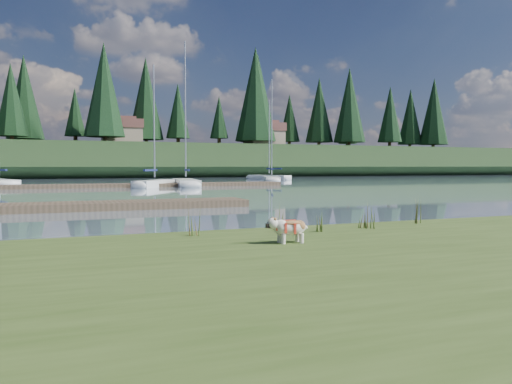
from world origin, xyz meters
name	(u,v)px	position (x,y,z in m)	size (l,w,h in m)	color
ground	(106,188)	(0.00, 30.00, 0.00)	(200.00, 200.00, 0.00)	#7F96AD
bank	(339,280)	(0.00, -6.00, 0.17)	(60.00, 9.00, 0.35)	#3E5320
ridge	(82,161)	(0.00, 73.00, 2.50)	(200.00, 20.00, 5.00)	#1D3218
bulldog	(289,227)	(0.31, -3.75, 0.64)	(0.78, 0.36, 0.47)	silver
dock_near	(47,207)	(-4.00, 9.00, 0.15)	(16.00, 2.00, 0.30)	#4C3D2C
dock_far	(131,185)	(2.00, 30.00, 0.15)	(26.00, 2.20, 0.30)	#4C3D2C
sailboat_bg_2	(158,183)	(4.21, 30.31, 0.33)	(4.91, 6.25, 10.21)	white
sailboat_bg_3	(185,182)	(6.94, 31.89, 0.32)	(2.86, 8.86, 12.71)	white
sailboat_bg_4	(271,179)	(18.39, 38.90, 0.33)	(4.02, 7.65, 11.25)	white
sailboat_bg_5	(266,177)	(21.41, 47.74, 0.32)	(4.25, 7.09, 10.32)	white
weed_0	(280,219)	(0.78, -2.33, 0.62)	(0.17, 0.14, 0.65)	#475B23
weed_1	(319,222)	(1.54, -2.61, 0.57)	(0.17, 0.14, 0.51)	#475B23
weed_2	(373,217)	(2.97, -2.51, 0.60)	(0.17, 0.14, 0.59)	#475B23
weed_3	(194,223)	(-1.06, -2.22, 0.61)	(0.17, 0.14, 0.63)	#475B23
weed_4	(363,220)	(2.76, -2.43, 0.54)	(0.17, 0.14, 0.46)	#475B23
weed_5	(419,212)	(4.58, -2.11, 0.64)	(0.17, 0.14, 0.69)	#475B23
mud_lip	(234,242)	(0.00, -1.60, 0.07)	(60.00, 0.50, 0.14)	#33281C
conifer_3	(11,100)	(-10.00, 72.00, 11.74)	(4.84, 4.84, 12.25)	#382619
conifer_4	(104,90)	(3.00, 66.00, 13.09)	(6.16, 6.16, 15.10)	#382619
conifer_5	(178,111)	(15.00, 70.00, 10.83)	(3.96, 3.96, 10.35)	#382619
conifer_6	(255,94)	(28.00, 68.00, 13.99)	(7.04, 7.04, 17.00)	#382619
conifer_7	(319,110)	(42.00, 71.00, 12.19)	(5.28, 5.28, 13.20)	#382619
conifer_8	(390,114)	(55.00, 67.00, 11.51)	(4.62, 4.62, 11.77)	#382619
conifer_9	(434,111)	(68.00, 70.00, 12.87)	(5.94, 5.94, 14.62)	#382619
house_1	(122,131)	(6.00, 71.00, 7.31)	(6.30, 5.30, 4.65)	gray
house_2	(264,134)	(30.00, 69.00, 7.31)	(6.30, 5.30, 4.65)	gray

